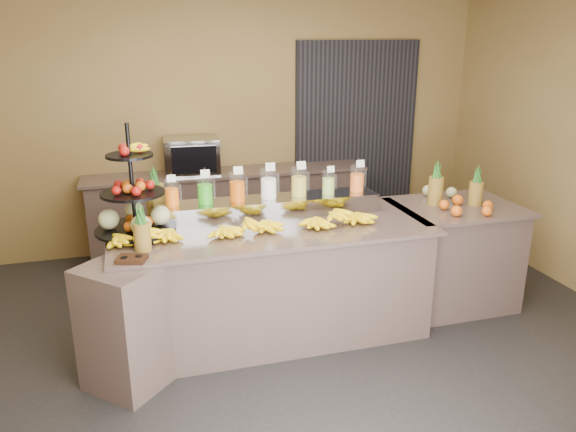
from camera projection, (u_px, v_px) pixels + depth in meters
name	position (u px, v px, depth m)	size (l,w,h in m)	color
ground	(283.00, 350.00, 4.40)	(6.00, 6.00, 0.00)	black
room_envelope	(279.00, 97.00, 4.59)	(6.04, 5.02, 2.82)	brown
buffet_counter	(260.00, 285.00, 4.47)	(2.75, 1.25, 0.93)	#866961
right_counter	(452.00, 254.00, 5.08)	(1.08, 0.88, 0.93)	#866961
back_ledge	(229.00, 211.00, 6.31)	(3.10, 0.55, 0.93)	#866961
pitcher_tray	(269.00, 207.00, 4.63)	(1.85, 0.30, 0.15)	gray
juice_pitcher_orange_a	(172.00, 195.00, 4.37)	(0.11, 0.12, 0.27)	silver
juice_pitcher_green	(205.00, 191.00, 4.44)	(0.12, 0.13, 0.30)	silver
juice_pitcher_orange_b	(237.00, 188.00, 4.51)	(0.13, 0.13, 0.31)	silver
juice_pitcher_milk	(269.00, 185.00, 4.58)	(0.13, 0.14, 0.32)	silver
juice_pitcher_lemon	(299.00, 183.00, 4.65)	(0.13, 0.14, 0.32)	silver
juice_pitcher_lime	(328.00, 184.00, 4.72)	(0.11, 0.11, 0.26)	silver
juice_pitcher_orange_c	(357.00, 180.00, 4.79)	(0.12, 0.13, 0.29)	silver
banana_heap	(245.00, 224.00, 4.24)	(2.08, 0.19, 0.17)	yellow
fruit_stand	(139.00, 207.00, 4.15)	(0.67, 0.67, 0.84)	black
condiment_caddy	(132.00, 259.00, 3.72)	(0.19, 0.14, 0.03)	black
pineapple_left_a	(142.00, 233.00, 3.87)	(0.12, 0.12, 0.36)	brown
pineapple_left_b	(156.00, 198.00, 4.57)	(0.15, 0.15, 0.44)	brown
right_fruit_pile	(460.00, 199.00, 4.84)	(0.47, 0.45, 0.25)	brown
oven_warmer	(192.00, 156.00, 6.01)	(0.57, 0.40, 0.38)	gray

